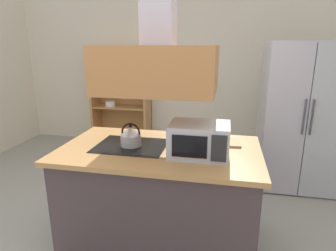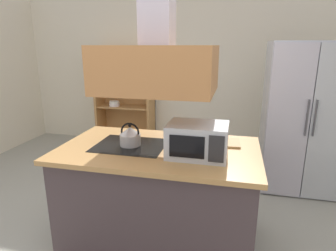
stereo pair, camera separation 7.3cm
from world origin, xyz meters
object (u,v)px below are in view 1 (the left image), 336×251
Objects in this scene: refrigerator at (299,117)px; microwave at (199,140)px; kettle at (131,136)px; cutting_board at (221,142)px; dish_cabinet at (122,103)px.

microwave is at bearing -124.73° from refrigerator.
microwave reaches higher than kettle.
kettle is at bearing -162.78° from cutting_board.
cutting_board is at bearing -127.12° from refrigerator.
dish_cabinet reaches higher than cutting_board.
dish_cabinet is at bearing 112.45° from kettle.
dish_cabinet is 5.04× the size of cutting_board.
refrigerator reaches higher than cutting_board.
refrigerator is 2.21m from kettle.
microwave is (-1.07, -1.55, 0.14)m from refrigerator.
refrigerator is 8.88× the size of kettle.
dish_cabinet is at bearing 158.48° from refrigerator.
dish_cabinet is 3.10m from microwave.
refrigerator reaches higher than dish_cabinet.
kettle is 0.79m from cutting_board.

